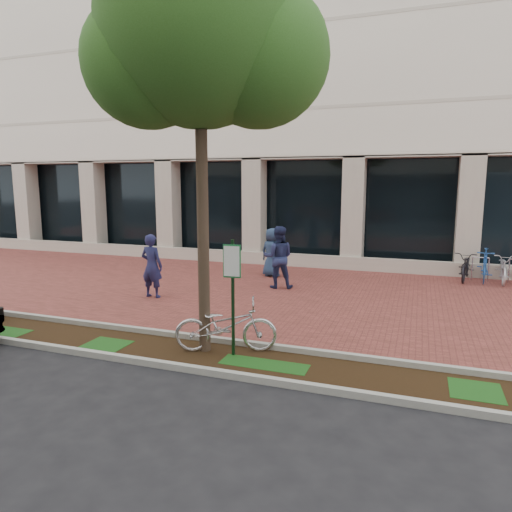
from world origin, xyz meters
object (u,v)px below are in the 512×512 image
(locked_bicycle, at_px, (226,326))
(pedestrian_right, at_px, (272,252))
(parking_sign, at_px, (233,282))
(street_tree, at_px, (203,38))
(pedestrian_left, at_px, (152,266))
(pedestrian_mid, at_px, (278,257))
(bike_rack_cluster, at_px, (512,268))

(locked_bicycle, xyz_separation_m, pedestrian_right, (-1.37, 7.17, 0.34))
(parking_sign, height_order, street_tree, street_tree)
(pedestrian_right, bearing_deg, street_tree, 109.83)
(locked_bicycle, distance_m, pedestrian_right, 7.31)
(parking_sign, bearing_deg, locked_bicycle, 138.25)
(pedestrian_left, bearing_deg, pedestrian_right, -117.53)
(pedestrian_mid, bearing_deg, parking_sign, 84.50)
(pedestrian_mid, relative_size, pedestrian_right, 1.13)
(pedestrian_mid, height_order, bike_rack_cluster, pedestrian_mid)
(street_tree, height_order, bike_rack_cluster, street_tree)
(pedestrian_left, relative_size, bike_rack_cluster, 0.51)
(pedestrian_left, distance_m, pedestrian_mid, 3.85)
(pedestrian_right, relative_size, bike_rack_cluster, 0.48)
(parking_sign, height_order, locked_bicycle, parking_sign)
(parking_sign, xyz_separation_m, pedestrian_right, (-1.59, 7.34, -0.58))
(pedestrian_right, bearing_deg, bike_rack_cluster, -156.35)
(pedestrian_mid, height_order, pedestrian_right, pedestrian_mid)
(locked_bicycle, bearing_deg, pedestrian_right, -9.81)
(parking_sign, distance_m, street_tree, 4.37)
(street_tree, bearing_deg, pedestrian_left, 135.55)
(bike_rack_cluster, bearing_deg, parking_sign, -119.87)
(parking_sign, bearing_deg, pedestrian_right, 98.13)
(street_tree, relative_size, pedestrian_right, 4.56)
(pedestrian_right, bearing_deg, locked_bicycle, 112.64)
(pedestrian_left, bearing_deg, bike_rack_cluster, -148.11)
(street_tree, height_order, pedestrian_left, street_tree)
(parking_sign, relative_size, pedestrian_mid, 1.15)
(street_tree, bearing_deg, pedestrian_mid, 93.06)
(street_tree, height_order, pedestrian_mid, street_tree)
(locked_bicycle, relative_size, pedestrian_left, 1.08)
(locked_bicycle, height_order, pedestrian_left, pedestrian_left)
(locked_bicycle, bearing_deg, bike_rack_cluster, -56.41)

